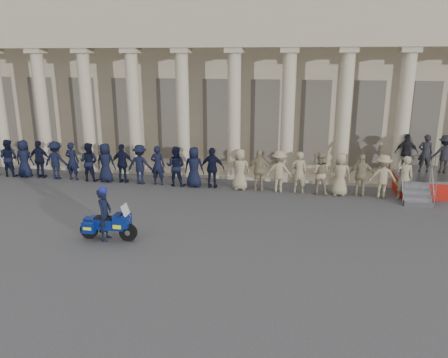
# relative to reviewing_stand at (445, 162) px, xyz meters

# --- Properties ---
(ground) EXTENTS (90.00, 90.00, 0.00)m
(ground) POSITION_rel_reviewing_stand_xyz_m (-10.95, -7.40, -1.37)
(ground) COLOR #3C3C3E
(ground) RESTS_ON ground
(building) EXTENTS (40.00, 12.50, 9.00)m
(building) POSITION_rel_reviewing_stand_xyz_m (-10.95, 7.34, 3.15)
(building) COLOR tan
(building) RESTS_ON ground
(officer_rank) EXTENTS (20.50, 0.71, 1.89)m
(officer_rank) POSITION_rel_reviewing_stand_xyz_m (-11.80, -1.48, -0.43)
(officer_rank) COLOR black
(officer_rank) RESTS_ON ground
(reviewing_stand) EXTENTS (4.17, 4.00, 2.54)m
(reviewing_stand) POSITION_rel_reviewing_stand_xyz_m (0.00, 0.00, 0.00)
(reviewing_stand) COLOR gray
(reviewing_stand) RESTS_ON ground
(motorcycle) EXTENTS (1.97, 0.81, 1.27)m
(motorcycle) POSITION_rel_reviewing_stand_xyz_m (-12.31, -7.99, -0.83)
(motorcycle) COLOR black
(motorcycle) RESTS_ON ground
(rider) EXTENTS (0.44, 0.65, 1.84)m
(rider) POSITION_rel_reviewing_stand_xyz_m (-12.42, -8.00, -0.46)
(rider) COLOR black
(rider) RESTS_ON ground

